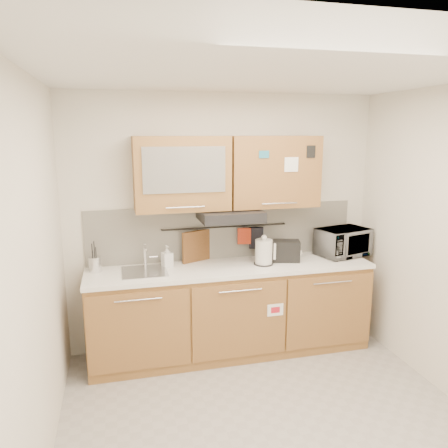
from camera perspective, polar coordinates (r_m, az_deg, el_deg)
floor at (r=3.73m, az=6.16°, el=-24.62°), size 3.20×3.20×0.00m
ceiling at (r=3.02m, az=7.32°, el=19.10°), size 3.20×3.20×0.00m
wall_back at (r=4.53m, az=0.01°, el=0.24°), size 3.20×0.00×3.20m
wall_left at (r=2.99m, az=-23.57°, el=-6.96°), size 0.00×3.00×3.00m
base_cabinet at (r=4.52m, az=0.97°, el=-11.73°), size 2.80×0.64×0.88m
countertop at (r=4.34m, az=1.01°, el=-5.75°), size 2.82×0.62×0.04m
backsplash at (r=4.54m, az=0.05°, el=-1.02°), size 2.80×0.02×0.56m
upper_cabinets at (r=4.28m, az=0.52°, el=6.74°), size 1.82×0.37×0.70m
range_hood at (r=4.27m, az=0.82°, el=1.16°), size 0.60×0.46×0.10m
sink at (r=4.22m, az=-10.33°, el=-6.12°), size 0.42×0.40×0.26m
utensil_rail at (r=4.49m, az=0.16°, el=-0.38°), size 1.30×0.02×0.02m
utensil_crock at (r=4.31m, az=-16.49°, el=-5.04°), size 0.13×0.13×0.29m
kettle at (r=4.37m, az=5.24°, el=-3.74°), size 0.23×0.22×0.30m
toaster at (r=4.51m, az=8.02°, el=-3.46°), size 0.32×0.24×0.22m
microwave at (r=4.83m, az=15.24°, el=-2.29°), size 0.61×0.49×0.29m
soap_bottle at (r=4.32m, az=-7.45°, el=-4.19°), size 0.12×0.12×0.21m
cutting_board at (r=4.47m, az=-3.45°, el=-3.60°), size 0.33×0.16×0.44m
oven_mitt at (r=4.60m, az=4.37°, el=-1.69°), size 0.13×0.06×0.21m
dark_pouch at (r=4.59m, az=4.21°, el=-1.82°), size 0.15×0.06×0.23m
pot_holder at (r=4.55m, az=2.66°, el=-1.58°), size 0.14×0.04×0.17m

